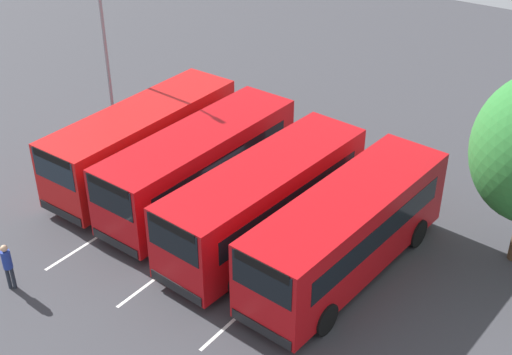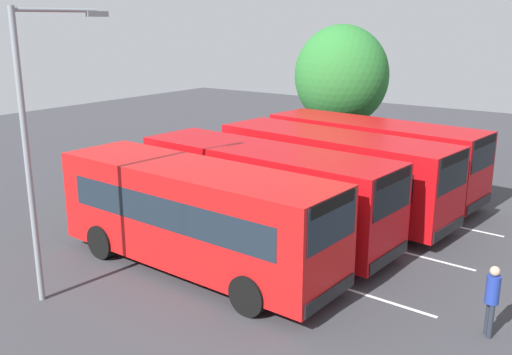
{
  "view_description": "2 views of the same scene",
  "coord_description": "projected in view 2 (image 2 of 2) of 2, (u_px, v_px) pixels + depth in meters",
  "views": [
    {
      "loc": [
        18.17,
        13.12,
        15.36
      ],
      "look_at": [
        -0.84,
        0.28,
        1.5
      ],
      "focal_mm": 48.22,
      "sensor_mm": 36.0,
      "label": 1
    },
    {
      "loc": [
        10.38,
        -16.96,
        7.2
      ],
      "look_at": [
        -0.91,
        -1.26,
        1.94
      ],
      "focal_mm": 40.11,
      "sensor_mm": 36.0,
      "label": 2
    }
  ],
  "objects": [
    {
      "name": "ground_plane",
      "position": [
        296.0,
        225.0,
        21.02
      ],
      "size": [
        65.79,
        65.79,
        0.0
      ],
      "primitive_type": "plane",
      "color": "#38383D"
    },
    {
      "name": "bus_far_left",
      "position": [
        196.0,
        214.0,
        16.75
      ],
      "size": [
        9.38,
        2.97,
        3.19
      ],
      "rotation": [
        0.0,
        0.0,
        -0.04
      ],
      "color": "red",
      "rests_on": "ground"
    },
    {
      "name": "bus_center_left",
      "position": [
        265.0,
        190.0,
        19.12
      ],
      "size": [
        9.43,
        3.14,
        3.19
      ],
      "rotation": [
        0.0,
        0.0,
        -0.06
      ],
      "color": "#B70C11",
      "rests_on": "ground"
    },
    {
      "name": "bus_center_right",
      "position": [
        334.0,
        172.0,
        21.51
      ],
      "size": [
        9.49,
        3.45,
        3.19
      ],
      "rotation": [
        0.0,
        0.0,
        -0.1
      ],
      "color": "#B70C11",
      "rests_on": "ground"
    },
    {
      "name": "bus_far_right",
      "position": [
        373.0,
        155.0,
        24.13
      ],
      "size": [
        9.48,
        3.43,
        3.19
      ],
      "rotation": [
        0.0,
        0.0,
        -0.1
      ],
      "color": "#B70C11",
      "rests_on": "ground"
    },
    {
      "name": "pedestrian",
      "position": [
        492.0,
        295.0,
        13.29
      ],
      "size": [
        0.45,
        0.45,
        1.79
      ],
      "rotation": [
        0.0,
        0.0,
        3.76
      ],
      "color": "#232833",
      "rests_on": "ground"
    },
    {
      "name": "street_lamp",
      "position": [
        35.0,
        138.0,
        14.37
      ],
      "size": [
        0.81,
        2.43,
        7.59
      ],
      "rotation": [
        0.0,
        0.0,
        1.3
      ],
      "color": "gray",
      "rests_on": "ground"
    },
    {
      "name": "depot_tree",
      "position": [
        341.0,
        76.0,
        29.43
      ],
      "size": [
        4.94,
        4.44,
        7.13
      ],
      "color": "#4C3823",
      "rests_on": "ground"
    },
    {
      "name": "lane_stripe_outer_left",
      "position": [
        239.0,
        255.0,
        18.31
      ],
      "size": [
        13.05,
        0.67,
        0.01
      ],
      "primitive_type": "cube",
      "rotation": [
        0.0,
        0.0,
        -0.04
      ],
      "color": "silver",
      "rests_on": "ground"
    },
    {
      "name": "lane_stripe_inner_left",
      "position": [
        296.0,
        225.0,
        21.02
      ],
      "size": [
        13.05,
        0.67,
        0.01
      ],
      "primitive_type": "cube",
      "rotation": [
        0.0,
        0.0,
        -0.04
      ],
      "color": "silver",
      "rests_on": "ground"
    },
    {
      "name": "lane_stripe_inner_right",
      "position": [
        340.0,
        201.0,
        23.74
      ],
      "size": [
        13.05,
        0.67,
        0.01
      ],
      "primitive_type": "cube",
      "rotation": [
        0.0,
        0.0,
        -0.04
      ],
      "color": "silver",
      "rests_on": "ground"
    }
  ]
}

